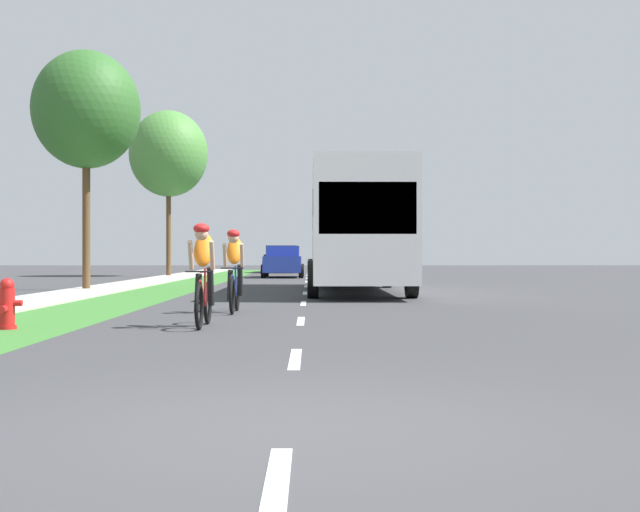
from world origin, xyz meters
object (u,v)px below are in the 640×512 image
(fire_hydrant_red, at_px, (7,304))
(sedan_blue, at_px, (283,261))
(cyclist_lead, at_px, (203,274))
(cyclist_trailing, at_px, (234,270))
(street_tree_near, at_px, (86,110))
(bus_white, at_px, (355,225))
(street_tree_far, at_px, (169,154))
(pickup_black, at_px, (282,259))

(fire_hydrant_red, relative_size, sedan_blue, 0.18)
(fire_hydrant_red, bearing_deg, cyclist_lead, 7.00)
(cyclist_lead, relative_size, cyclist_trailing, 1.00)
(cyclist_lead, xyz_separation_m, street_tree_near, (-5.33, 13.44, 4.78))
(fire_hydrant_red, bearing_deg, street_tree_near, 100.13)
(cyclist_trailing, relative_size, sedan_blue, 0.40)
(bus_white, xyz_separation_m, street_tree_near, (-8.28, 1.17, 3.61))
(bus_white, relative_size, street_tree_far, 1.39)
(cyclist_trailing, distance_m, sedan_blue, 24.87)
(sedan_blue, height_order, street_tree_near, street_tree_near)
(cyclist_lead, xyz_separation_m, pickup_black, (-0.12, 38.95, 0.02))
(street_tree_far, bearing_deg, pickup_black, 58.98)
(bus_white, distance_m, street_tree_near, 9.10)
(cyclist_lead, height_order, bus_white, bus_white)
(cyclist_trailing, distance_m, bus_white, 9.58)
(fire_hydrant_red, height_order, street_tree_near, street_tree_near)
(cyclist_trailing, xyz_separation_m, street_tree_near, (-5.52, 10.26, 4.78))
(bus_white, bearing_deg, pickup_black, 96.57)
(sedan_blue, relative_size, pickup_black, 0.84)
(cyclist_trailing, relative_size, street_tree_far, 0.21)
(fire_hydrant_red, xyz_separation_m, street_tree_near, (-2.46, 13.79, 5.21))
(street_tree_far, bearing_deg, sedan_blue, -18.00)
(pickup_black, height_order, street_tree_far, street_tree_far)
(sedan_blue, xyz_separation_m, street_tree_far, (-5.85, 1.90, 5.41))
(sedan_blue, bearing_deg, cyclist_lead, -90.63)
(bus_white, height_order, sedan_blue, bus_white)
(sedan_blue, bearing_deg, fire_hydrant_red, -96.38)
(cyclist_lead, relative_size, street_tree_near, 0.23)
(fire_hydrant_red, bearing_deg, street_tree_far, 95.04)
(bus_white, bearing_deg, fire_hydrant_red, -114.72)
(cyclist_lead, bearing_deg, street_tree_far, 100.47)
(sedan_blue, distance_m, pickup_black, 10.91)
(street_tree_far, bearing_deg, cyclist_trailing, -77.92)
(pickup_black, bearing_deg, street_tree_near, -101.53)
(sedan_blue, height_order, street_tree_far, street_tree_far)
(cyclist_trailing, xyz_separation_m, street_tree_far, (-5.73, 26.77, 5.37))
(bus_white, bearing_deg, street_tree_near, 171.97)
(cyclist_lead, distance_m, pickup_black, 38.95)
(cyclist_lead, bearing_deg, cyclist_trailing, 86.58)
(bus_white, bearing_deg, cyclist_trailing, -106.87)
(cyclist_trailing, height_order, street_tree_far, street_tree_far)
(cyclist_lead, distance_m, sedan_blue, 28.05)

